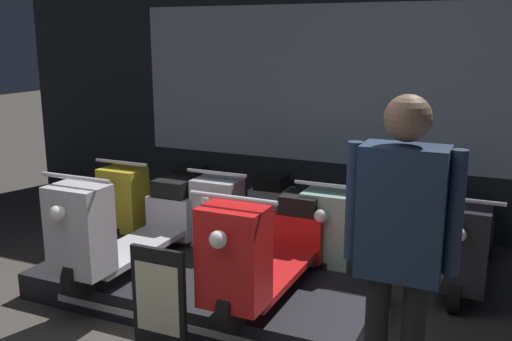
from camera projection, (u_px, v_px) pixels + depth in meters
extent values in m
cube|color=#23282D|center=(331.00, 80.00, 6.15)|extent=(8.27, 0.08, 3.20)
cube|color=silver|center=(330.00, 85.00, 6.12)|extent=(4.55, 0.01, 1.70)
cube|color=black|center=(201.00, 290.00, 4.52)|extent=(2.73, 1.10, 0.22)
cube|color=silver|center=(162.00, 322.00, 4.03)|extent=(1.91, 0.01, 0.05)
cylinder|color=black|center=(81.00, 275.00, 4.12)|extent=(0.09, 0.33, 0.33)
cylinder|color=black|center=(178.00, 223.00, 5.28)|extent=(0.09, 0.33, 0.33)
cube|color=#BCBCC1|center=(136.00, 247.00, 4.70)|extent=(0.39, 1.21, 0.05)
cube|color=#BCBCC1|center=(80.00, 230.00, 4.06)|extent=(0.41, 0.30, 0.65)
cube|color=#BCBCC1|center=(176.00, 215.00, 5.24)|extent=(0.43, 0.34, 0.38)
cube|color=black|center=(175.00, 187.00, 5.17)|extent=(0.31, 0.31, 0.15)
cylinder|color=silver|center=(75.00, 178.00, 3.96)|extent=(0.59, 0.03, 0.03)
sphere|color=white|center=(57.00, 213.00, 3.84)|extent=(0.11, 0.11, 0.11)
cylinder|color=black|center=(233.00, 308.00, 3.63)|extent=(0.09, 0.33, 0.33)
cylinder|color=black|center=(303.00, 242.00, 4.79)|extent=(0.09, 0.33, 0.33)
cube|color=red|center=(272.00, 271.00, 4.21)|extent=(0.39, 1.21, 0.05)
cube|color=red|center=(234.00, 256.00, 3.57)|extent=(0.41, 0.30, 0.65)
cube|color=red|center=(302.00, 233.00, 4.75)|extent=(0.43, 0.34, 0.38)
cube|color=black|center=(302.00, 203.00, 4.68)|extent=(0.31, 0.31, 0.15)
cylinder|color=silver|center=(233.00, 198.00, 3.47)|extent=(0.59, 0.03, 0.03)
sphere|color=white|center=(218.00, 239.00, 3.34)|extent=(0.11, 0.11, 0.11)
cylinder|color=black|center=(124.00, 235.00, 5.59)|extent=(0.09, 0.33, 0.33)
cylinder|color=black|center=(192.00, 201.00, 6.76)|extent=(0.09, 0.33, 0.33)
cube|color=yellow|center=(161.00, 217.00, 6.18)|extent=(0.39, 1.21, 0.05)
cube|color=yellow|center=(124.00, 201.00, 5.54)|extent=(0.41, 0.30, 0.65)
cube|color=yellow|center=(191.00, 194.00, 6.72)|extent=(0.43, 0.34, 0.38)
cube|color=black|center=(190.00, 173.00, 6.65)|extent=(0.31, 0.31, 0.15)
cylinder|color=silver|center=(121.00, 163.00, 5.44)|extent=(0.59, 0.03, 0.03)
sphere|color=white|center=(109.00, 188.00, 5.31)|extent=(0.11, 0.11, 0.11)
cylinder|color=black|center=(217.00, 251.00, 5.18)|extent=(0.09, 0.33, 0.33)
cylinder|color=black|center=(273.00, 211.00, 6.34)|extent=(0.09, 0.33, 0.33)
cube|color=#BCBCC1|center=(248.00, 230.00, 5.76)|extent=(0.39, 1.21, 0.05)
cube|color=#BCBCC1|center=(218.00, 214.00, 5.12)|extent=(0.41, 0.30, 0.65)
cube|color=#BCBCC1|center=(272.00, 205.00, 6.30)|extent=(0.43, 0.34, 0.38)
cube|color=black|center=(272.00, 182.00, 6.23)|extent=(0.31, 0.31, 0.15)
cylinder|color=silver|center=(216.00, 173.00, 5.03)|extent=(0.59, 0.03, 0.03)
sphere|color=white|center=(206.00, 201.00, 4.90)|extent=(0.11, 0.11, 0.11)
cylinder|color=black|center=(326.00, 270.00, 4.76)|extent=(0.09, 0.33, 0.33)
cylinder|color=black|center=(364.00, 224.00, 5.93)|extent=(0.09, 0.33, 0.33)
cube|color=#8EC6AD|center=(347.00, 245.00, 5.35)|extent=(0.39, 1.21, 0.05)
cube|color=#8EC6AD|center=(328.00, 230.00, 4.71)|extent=(0.41, 0.30, 0.65)
cube|color=#8EC6AD|center=(364.00, 216.00, 5.89)|extent=(0.43, 0.34, 0.38)
cube|color=black|center=(365.00, 192.00, 5.82)|extent=(0.31, 0.31, 0.15)
cylinder|color=silver|center=(329.00, 185.00, 4.61)|extent=(0.59, 0.03, 0.03)
sphere|color=white|center=(321.00, 216.00, 4.48)|extent=(0.11, 0.11, 0.11)
cylinder|color=black|center=(455.00, 292.00, 4.35)|extent=(0.09, 0.33, 0.33)
cylinder|color=black|center=(469.00, 238.00, 5.51)|extent=(0.09, 0.33, 0.33)
cube|color=black|center=(463.00, 262.00, 4.93)|extent=(0.39, 1.21, 0.05)
cube|color=black|center=(459.00, 249.00, 4.29)|extent=(0.41, 0.30, 0.65)
cube|color=black|center=(470.00, 230.00, 5.47)|extent=(0.43, 0.34, 0.38)
cube|color=black|center=(472.00, 204.00, 5.40)|extent=(0.31, 0.31, 0.15)
cylinder|color=silver|center=(464.00, 200.00, 4.20)|extent=(0.59, 0.03, 0.03)
sphere|color=white|center=(459.00, 234.00, 4.07)|extent=(0.11, 0.11, 0.11)
cube|color=#1E2D47|center=(402.00, 212.00, 2.86)|extent=(0.42, 0.24, 0.68)
cylinder|color=#1E2D47|center=(353.00, 201.00, 2.96)|extent=(0.08, 0.08, 0.63)
cylinder|color=#1E2D47|center=(455.00, 213.00, 2.75)|extent=(0.08, 0.08, 0.63)
sphere|color=brown|center=(408.00, 118.00, 2.75)|extent=(0.23, 0.23, 0.23)
cube|color=black|center=(159.00, 306.00, 3.63)|extent=(0.39, 0.04, 0.78)
cube|color=beige|center=(157.00, 299.00, 3.60)|extent=(0.32, 0.01, 0.47)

